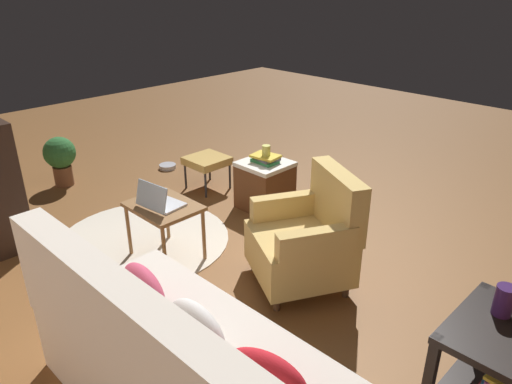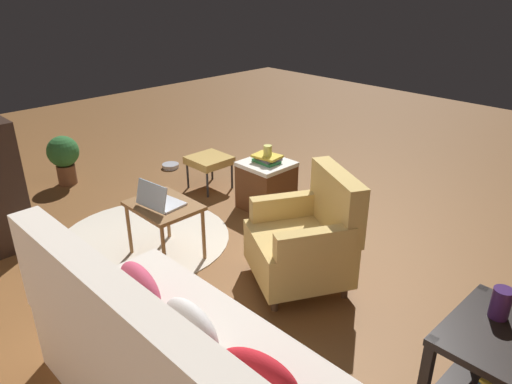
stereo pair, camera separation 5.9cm
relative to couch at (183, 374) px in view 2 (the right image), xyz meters
The scene contains 14 objects.
ground 2.15m from the couch, 59.17° to the right, with size 12.00×12.00×0.00m, color brown.
couch is the anchor object (origin of this frame).
armchair 1.46m from the couch, 74.09° to the right, with size 0.90×0.91×0.87m.
side_table 1.61m from the couch, 134.24° to the right, with size 0.64×0.64×0.55m.
small_vase 1.62m from the couch, 128.12° to the right, with size 0.10×0.10×0.16m, color #33194C.
laptop_desk 1.67m from the couch, 31.29° to the right, with size 0.56×0.44×0.48m.
laptop 1.65m from the couch, 30.15° to the right, with size 0.35×0.29×0.21m.
wicker_hamper 2.59m from the couch, 54.48° to the right, with size 0.45×0.45×0.48m.
book_stack_hamper 2.59m from the couch, 54.62° to the right, with size 0.28×0.23×0.08m.
yellow_mug 2.59m from the couch, 54.75° to the right, with size 0.08×0.08×0.10m, color #D8D866.
ottoman 3.03m from the couch, 41.52° to the right, with size 0.40×0.40×0.36m.
circular_rug 2.03m from the couch, 25.89° to the right, with size 1.50×1.50×0.01m, color beige.
pet_bowl_steel 3.69m from the couch, 33.66° to the right, with size 0.20×0.20×0.05m, color silver.
potted_plant 3.59m from the couch, 15.20° to the right, with size 0.34×0.34×0.55m.
Camera 2 is at (-2.62, 2.81, 2.13)m, focal length 33.68 mm.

